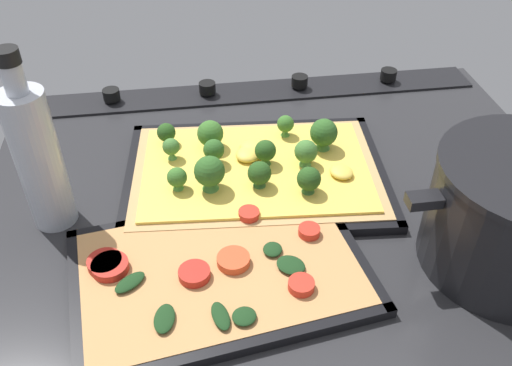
{
  "coord_description": "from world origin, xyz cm",
  "views": [
    {
      "loc": [
        11.7,
        53.13,
        47.7
      ],
      "look_at": [
        3.78,
        -1.06,
        3.23
      ],
      "focal_mm": 38.57,
      "sensor_mm": 36.0,
      "label": 1
    }
  ],
  "objects": [
    {
      "name": "ground_plane",
      "position": [
        0.0,
        0.0,
        -1.5
      ],
      "size": [
        79.7,
        65.96,
        3.0
      ],
      "primitive_type": "cube",
      "color": "#28282B"
    },
    {
      "name": "stove_control_panel",
      "position": [
        0.0,
        -29.48,
        0.55
      ],
      "size": [
        76.51,
        7.0,
        2.6
      ],
      "color": "black",
      "rests_on": "ground_plane"
    },
    {
      "name": "baking_tray_front",
      "position": [
        3.08,
        -6.13,
        0.37
      ],
      "size": [
        37.63,
        27.67,
        1.3
      ],
      "color": "black",
      "rests_on": "ground_plane"
    },
    {
      "name": "broccoli_pizza",
      "position": [
        3.2,
        -6.37,
        2.05
      ],
      "size": [
        35.05,
        25.08,
        6.25
      ],
      "color": "tan",
      "rests_on": "baking_tray_front"
    },
    {
      "name": "baking_tray_back",
      "position": [
        9.67,
        11.0,
        0.38
      ],
      "size": [
        35.7,
        26.39,
        1.3
      ],
      "color": "black",
      "rests_on": "ground_plane"
    },
    {
      "name": "veggie_pizza_back",
      "position": [
        10.05,
        11.0,
        1.1
      ],
      "size": [
        32.99,
        23.68,
        1.9
      ],
      "color": "tan",
      "rests_on": "baking_tray_back"
    },
    {
      "name": "oil_bottle",
      "position": [
        29.39,
        -1.53,
        9.78
      ],
      "size": [
        5.33,
        5.33,
        23.31
      ],
      "color": "#B7BCC6",
      "rests_on": "ground_plane"
    }
  ]
}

